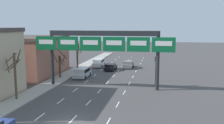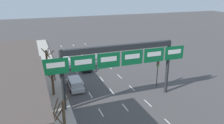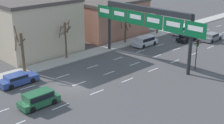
{
  "view_description": "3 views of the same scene",
  "coord_description": "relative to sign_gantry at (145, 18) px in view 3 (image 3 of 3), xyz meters",
  "views": [
    {
      "loc": [
        7.74,
        -19.81,
        8.59
      ],
      "look_at": [
        1.96,
        9.63,
        4.12
      ],
      "focal_mm": 40.0,
      "sensor_mm": 36.0,
      "label": 1
    },
    {
      "loc": [
        -10.24,
        -11.67,
        14.55
      ],
      "look_at": [
        1.14,
        18.98,
        3.55
      ],
      "focal_mm": 35.0,
      "sensor_mm": 36.0,
      "label": 2
    },
    {
      "loc": [
        27.54,
        -19.97,
        15.14
      ],
      "look_at": [
        0.79,
        5.77,
        1.79
      ],
      "focal_mm": 50.0,
      "sensor_mm": 36.0,
      "label": 3
    }
  ],
  "objects": [
    {
      "name": "car_grey",
      "position": [
        1.42,
        16.59,
        -5.46
      ],
      "size": [
        1.84,
        4.46,
        1.41
      ],
      "color": "slate",
      "rests_on": "ground_plane"
    },
    {
      "name": "traffic_light_near_gantry",
      "position": [
        7.13,
        2.14,
        -3.19
      ],
      "size": [
        0.3,
        0.35,
        4.22
      ],
      "color": "black",
      "rests_on": "ground_plane"
    },
    {
      "name": "tree_bare_closest",
      "position": [
        -8.03,
        -14.84,
        -3.18
      ],
      "size": [
        1.66,
        1.79,
        6.03
      ],
      "color": "brown",
      "rests_on": "sidewalk_left"
    },
    {
      "name": "suv_silver",
      "position": [
        -4.89,
        5.93,
        -5.34
      ],
      "size": [
        1.98,
        4.69,
        1.56
      ],
      "color": "#B7B7BC",
      "rests_on": "ground_plane"
    },
    {
      "name": "sidewalk_left",
      "position": [
        -8.0,
        -12.97,
        -6.14
      ],
      "size": [
        2.8,
        110.0,
        0.15
      ],
      "color": "#A8A399",
      "rests_on": "ground_plane"
    },
    {
      "name": "car_blue",
      "position": [
        -4.86,
        -17.36,
        -5.5
      ],
      "size": [
        1.89,
        4.65,
        1.32
      ],
      "color": "navy",
      "rests_on": "ground_plane"
    },
    {
      "name": "suv_green",
      "position": [
        1.65,
        -18.45,
        -5.34
      ],
      "size": [
        1.8,
        4.16,
        1.57
      ],
      "color": "#235B38",
      "rests_on": "ground_plane"
    },
    {
      "name": "car_black",
      "position": [
        -1.6,
        13.37,
        -5.53
      ],
      "size": [
        1.89,
        4.28,
        1.26
      ],
      "color": "black",
      "rests_on": "ground_plane"
    },
    {
      "name": "building_near",
      "position": [
        -16.5,
        -8.91,
        -2.08
      ],
      "size": [
        13.67,
        12.03,
        8.25
      ],
      "color": "#C6B293",
      "rests_on": "ground_plane"
    },
    {
      "name": "suv_white",
      "position": [
        -4.77,
        16.76,
        -5.29
      ],
      "size": [
        1.92,
        4.63,
        1.66
      ],
      "color": "silver",
      "rests_on": "ground_plane"
    },
    {
      "name": "building_far",
      "position": [
        -15.06,
        6.5,
        -2.89
      ],
      "size": [
        10.72,
        13.31,
        6.64
      ],
      "color": "#9E6651",
      "rests_on": "ground_plane"
    },
    {
      "name": "ground_plane",
      "position": [
        -0.0,
        -12.97,
        -6.22
      ],
      "size": [
        220.0,
        220.0,
        0.0
      ],
      "primitive_type": "plane",
      "color": "#474444"
    },
    {
      "name": "tree_bare_furthest",
      "position": [
        -8.22,
        13.54,
        -3.49
      ],
      "size": [
        2.21,
        2.22,
        4.87
      ],
      "color": "brown",
      "rests_on": "sidewalk_left"
    },
    {
      "name": "tree_bare_second",
      "position": [
        -8.17,
        4.63,
        -3.83
      ],
      "size": [
        2.34,
        2.31,
        4.85
      ],
      "color": "brown",
      "rests_on": "sidewalk_left"
    },
    {
      "name": "tree_bare_third",
      "position": [
        -8.52,
        -7.57,
        -2.97
      ],
      "size": [
        1.88,
        2.29,
        5.75
      ],
      "color": "brown",
      "rests_on": "sidewalk_left"
    },
    {
      "name": "sign_gantry",
      "position": [
        0.0,
        0.0,
        0.0
      ],
      "size": [
        19.17,
        0.7,
        7.83
      ],
      "color": "#232628",
      "rests_on": "ground_plane"
    },
    {
      "name": "lane_dashes",
      "position": [
        -0.0,
        0.53,
        -6.21
      ],
      "size": [
        6.72,
        67.0,
        0.01
      ],
      "color": "white",
      "rests_on": "ground_plane"
    }
  ]
}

